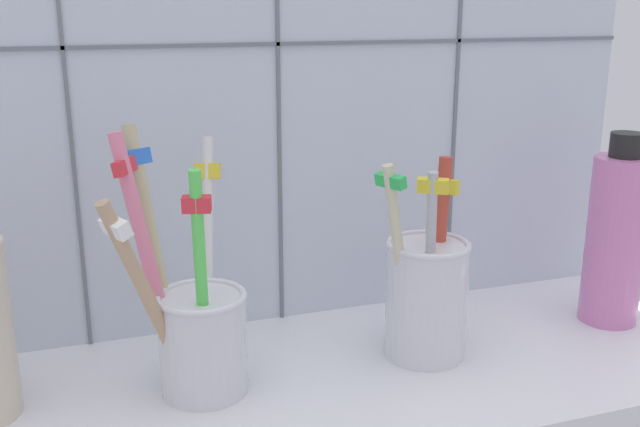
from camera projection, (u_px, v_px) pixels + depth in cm
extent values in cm
cube|color=silver|center=(323.00, 387.00, 54.29)|extent=(64.00, 22.00, 2.00)
cube|color=silver|center=(275.00, 78.00, 59.23)|extent=(64.00, 2.00, 45.00)
cube|color=slate|center=(66.00, 87.00, 53.25)|extent=(0.30, 0.20, 45.00)
cube|color=slate|center=(278.00, 79.00, 58.23)|extent=(0.30, 0.20, 45.00)
cube|color=slate|center=(457.00, 73.00, 63.21)|extent=(0.30, 0.20, 45.00)
cube|color=slate|center=(278.00, 44.00, 57.47)|extent=(64.00, 0.20, 0.30)
cylinder|color=silver|center=(203.00, 344.00, 50.99)|extent=(6.11, 6.11, 7.11)
torus|color=silver|center=(201.00, 296.00, 50.00)|extent=(6.30, 6.30, 0.50)
cylinder|color=pink|center=(149.00, 265.00, 49.41)|extent=(4.41, 3.05, 18.14)
cube|color=#E5333F|center=(124.00, 167.00, 47.76)|extent=(1.86, 2.44, 1.08)
cylinder|color=silver|center=(207.00, 256.00, 53.26)|extent=(2.65, 5.69, 16.82)
cube|color=yellow|center=(207.00, 171.00, 53.21)|extent=(2.07, 1.46, 1.25)
cylinder|color=#C2B98C|center=(155.00, 257.00, 50.92)|extent=(3.37, 4.90, 18.26)
cube|color=blue|center=(135.00, 157.00, 49.98)|extent=(2.30, 1.96, 1.25)
cylinder|color=#57DE54|center=(202.00, 286.00, 48.29)|extent=(1.40, 2.34, 16.09)
cube|color=#E5333F|center=(197.00, 204.00, 46.23)|extent=(2.01, 1.42, 1.08)
cylinder|color=tan|center=(150.00, 303.00, 47.53)|extent=(6.19, 3.51, 14.86)
cube|color=white|center=(116.00, 227.00, 44.67)|extent=(2.05, 2.63, 1.26)
cylinder|color=silver|center=(426.00, 300.00, 56.07)|extent=(6.22, 6.22, 8.98)
torus|color=silver|center=(429.00, 245.00, 54.83)|extent=(6.41, 6.41, 0.50)
cylinder|color=#B4B4BD|center=(430.00, 268.00, 53.68)|extent=(1.72, 2.13, 14.70)
cube|color=yellow|center=(433.00, 186.00, 51.41)|extent=(2.28, 1.87, 1.08)
cylinder|color=beige|center=(401.00, 264.00, 53.60)|extent=(4.09, 2.45, 15.40)
cube|color=green|center=(391.00, 181.00, 50.90)|extent=(1.77, 2.50, 1.00)
cylinder|color=#BD4130|center=(438.00, 254.00, 55.95)|extent=(2.40, 2.03, 15.06)
cube|color=yellow|center=(444.00, 186.00, 54.76)|extent=(1.86, 2.39, 1.13)
cylinder|color=#D377B7|center=(615.00, 241.00, 61.54)|extent=(4.82, 4.82, 14.30)
cylinder|color=black|center=(627.00, 145.00, 59.28)|extent=(2.65, 2.65, 2.00)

